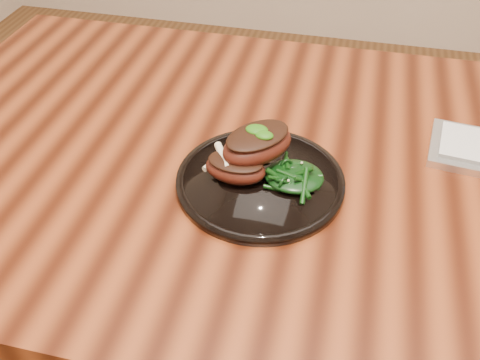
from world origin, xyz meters
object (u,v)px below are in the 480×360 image
(desk, at_px, (368,210))
(lamb_chop_front, at_px, (235,167))
(greens_heap, at_px, (294,173))
(plate, at_px, (260,181))

(desk, xyz_separation_m, lamb_chop_front, (-0.20, -0.08, 0.12))
(lamb_chop_front, distance_m, greens_heap, 0.09)
(desk, relative_size, greens_heap, 18.42)
(greens_heap, bearing_deg, lamb_chop_front, -171.24)
(plate, bearing_deg, desk, 23.23)
(plate, relative_size, greens_heap, 2.86)
(desk, relative_size, lamb_chop_front, 16.38)
(desk, height_order, lamb_chop_front, lamb_chop_front)
(plate, bearing_deg, greens_heap, 5.19)
(lamb_chop_front, height_order, greens_heap, lamb_chop_front)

